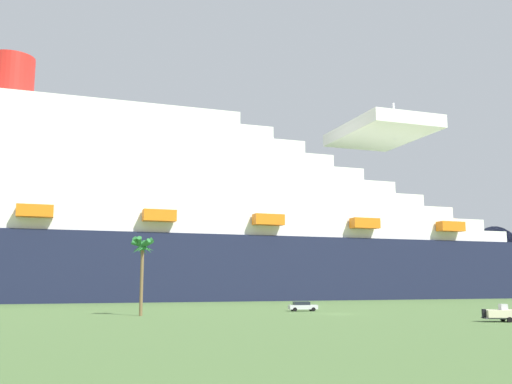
{
  "coord_description": "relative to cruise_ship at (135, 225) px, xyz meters",
  "views": [
    {
      "loc": [
        -32.64,
        -85.26,
        4.8
      ],
      "look_at": [
        -3.26,
        43.07,
        25.35
      ],
      "focal_mm": 40.66,
      "sensor_mm": 36.0,
      "label": 1
    }
  ],
  "objects": [
    {
      "name": "parked_car_silver_sedan",
      "position": [
        26.78,
        -63.3,
        -19.18
      ],
      "size": [
        4.89,
        2.22,
        1.58
      ],
      "color": "silver",
      "rests_on": "ground_plane"
    },
    {
      "name": "ground_plane",
      "position": [
        29.67,
        -42.92,
        -20.01
      ],
      "size": [
        600.0,
        600.0,
        0.0
      ],
      "primitive_type": "plane",
      "color": "#4C6B38"
    },
    {
      "name": "palm_tree",
      "position": [
        -0.18,
        -71.13,
        -10.66
      ],
      "size": [
        3.6,
        3.58,
        11.46
      ],
      "color": "brown",
      "rests_on": "ground_plane"
    },
    {
      "name": "cruise_ship",
      "position": [
        0.0,
        0.0,
        0.0
      ],
      "size": [
        288.15,
        61.38,
        67.59
      ],
      "color": "#191E38",
      "rests_on": "ground_plane"
    }
  ]
}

